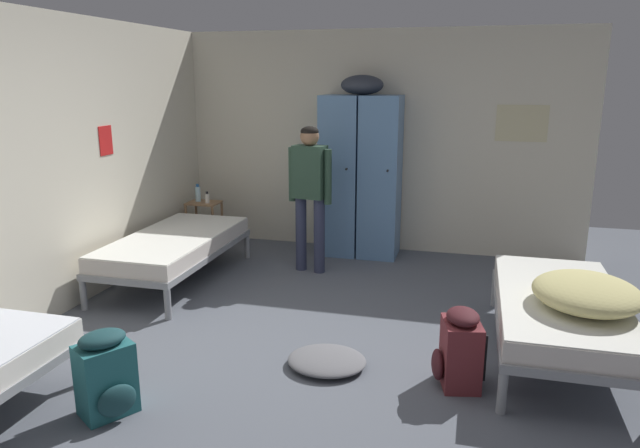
{
  "coord_description": "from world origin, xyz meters",
  "views": [
    {
      "loc": [
        1.11,
        -3.9,
        2.04
      ],
      "look_at": [
        0.0,
        0.3,
        0.95
      ],
      "focal_mm": 32.8,
      "sensor_mm": 36.0,
      "label": 1
    }
  ],
  "objects_px": {
    "bedding_heap": "(586,292)",
    "water_bottle": "(198,194)",
    "bed_right": "(559,308)",
    "clothes_pile_grey": "(327,360)",
    "backpack_teal": "(106,375)",
    "locker_bank": "(361,173)",
    "person_traveler": "(310,186)",
    "backpack_maroon": "(459,350)",
    "lotion_bottle": "(207,198)",
    "bed_left_rear": "(174,245)",
    "shelf_unit": "(204,220)"
  },
  "relations": [
    {
      "from": "person_traveler",
      "to": "lotion_bottle",
      "type": "bearing_deg",
      "value": 160.49
    },
    {
      "from": "bed_right",
      "to": "water_bottle",
      "type": "distance_m",
      "value": 4.41
    },
    {
      "from": "water_bottle",
      "to": "lotion_bottle",
      "type": "relative_size",
      "value": 1.54
    },
    {
      "from": "bed_right",
      "to": "clothes_pile_grey",
      "type": "height_order",
      "value": "bed_right"
    },
    {
      "from": "person_traveler",
      "to": "bed_left_rear",
      "type": "bearing_deg",
      "value": -151.94
    },
    {
      "from": "person_traveler",
      "to": "backpack_teal",
      "type": "relative_size",
      "value": 2.83
    },
    {
      "from": "shelf_unit",
      "to": "lotion_bottle",
      "type": "distance_m",
      "value": 0.3
    },
    {
      "from": "lotion_bottle",
      "to": "backpack_teal",
      "type": "distance_m",
      "value": 3.66
    },
    {
      "from": "locker_bank",
      "to": "backpack_teal",
      "type": "xyz_separation_m",
      "value": [
        -0.85,
        -3.78,
        -0.71
      ]
    },
    {
      "from": "backpack_maroon",
      "to": "clothes_pile_grey",
      "type": "distance_m",
      "value": 0.95
    },
    {
      "from": "bed_left_rear",
      "to": "bed_right",
      "type": "bearing_deg",
      "value": -12.37
    },
    {
      "from": "water_bottle",
      "to": "clothes_pile_grey",
      "type": "distance_m",
      "value": 3.54
    },
    {
      "from": "bedding_heap",
      "to": "water_bottle",
      "type": "relative_size",
      "value": 3.82
    },
    {
      "from": "bed_left_rear",
      "to": "backpack_maroon",
      "type": "relative_size",
      "value": 3.45
    },
    {
      "from": "bed_right",
      "to": "locker_bank",
      "type": "bearing_deg",
      "value": 130.99
    },
    {
      "from": "bedding_heap",
      "to": "backpack_maroon",
      "type": "distance_m",
      "value": 0.99
    },
    {
      "from": "bed_left_rear",
      "to": "bedding_heap",
      "type": "height_order",
      "value": "bedding_heap"
    },
    {
      "from": "lotion_bottle",
      "to": "backpack_teal",
      "type": "height_order",
      "value": "lotion_bottle"
    },
    {
      "from": "person_traveler",
      "to": "water_bottle",
      "type": "bearing_deg",
      "value": 160.27
    },
    {
      "from": "bed_right",
      "to": "bedding_heap",
      "type": "xyz_separation_m",
      "value": [
        0.13,
        -0.21,
        0.22
      ]
    },
    {
      "from": "locker_bank",
      "to": "backpack_teal",
      "type": "bearing_deg",
      "value": -102.67
    },
    {
      "from": "backpack_teal",
      "to": "clothes_pile_grey",
      "type": "height_order",
      "value": "backpack_teal"
    },
    {
      "from": "backpack_teal",
      "to": "clothes_pile_grey",
      "type": "xyz_separation_m",
      "value": [
        1.17,
        0.94,
        -0.21
      ]
    },
    {
      "from": "lotion_bottle",
      "to": "backpack_maroon",
      "type": "bearing_deg",
      "value": -40.21
    },
    {
      "from": "bed_right",
      "to": "backpack_maroon",
      "type": "distance_m",
      "value": 0.95
    },
    {
      "from": "shelf_unit",
      "to": "bed_right",
      "type": "distance_m",
      "value": 4.32
    },
    {
      "from": "bed_right",
      "to": "bedding_heap",
      "type": "distance_m",
      "value": 0.33
    },
    {
      "from": "person_traveler",
      "to": "backpack_teal",
      "type": "height_order",
      "value": "person_traveler"
    },
    {
      "from": "locker_bank",
      "to": "shelf_unit",
      "type": "bearing_deg",
      "value": -173.08
    },
    {
      "from": "bedding_heap",
      "to": "person_traveler",
      "type": "distance_m",
      "value": 2.99
    },
    {
      "from": "bedding_heap",
      "to": "locker_bank",
      "type": "bearing_deg",
      "value": 130.28
    },
    {
      "from": "locker_bank",
      "to": "bedding_heap",
      "type": "bearing_deg",
      "value": -49.72
    },
    {
      "from": "backpack_maroon",
      "to": "backpack_teal",
      "type": "height_order",
      "value": "same"
    },
    {
      "from": "bed_left_rear",
      "to": "person_traveler",
      "type": "height_order",
      "value": "person_traveler"
    },
    {
      "from": "bed_right",
      "to": "shelf_unit",
      "type": "bearing_deg",
      "value": 152.43
    },
    {
      "from": "bed_right",
      "to": "person_traveler",
      "type": "distance_m",
      "value": 2.8
    },
    {
      "from": "lotion_bottle",
      "to": "water_bottle",
      "type": "bearing_deg",
      "value": 158.2
    },
    {
      "from": "clothes_pile_grey",
      "to": "water_bottle",
      "type": "bearing_deg",
      "value": 131.04
    },
    {
      "from": "backpack_teal",
      "to": "bedding_heap",
      "type": "bearing_deg",
      "value": 24.58
    },
    {
      "from": "backpack_teal",
      "to": "lotion_bottle",
      "type": "bearing_deg",
      "value": 105.51
    },
    {
      "from": "shelf_unit",
      "to": "backpack_teal",
      "type": "xyz_separation_m",
      "value": [
        1.04,
        -3.55,
        -0.09
      ]
    },
    {
      "from": "bed_left_rear",
      "to": "water_bottle",
      "type": "height_order",
      "value": "water_bottle"
    },
    {
      "from": "shelf_unit",
      "to": "water_bottle",
      "type": "height_order",
      "value": "water_bottle"
    },
    {
      "from": "bed_left_rear",
      "to": "water_bottle",
      "type": "xyz_separation_m",
      "value": [
        -0.33,
        1.23,
        0.29
      ]
    },
    {
      "from": "backpack_maroon",
      "to": "locker_bank",
      "type": "bearing_deg",
      "value": 113.48
    },
    {
      "from": "locker_bank",
      "to": "bed_left_rear",
      "type": "relative_size",
      "value": 1.09
    },
    {
      "from": "shelf_unit",
      "to": "backpack_teal",
      "type": "height_order",
      "value": "shelf_unit"
    },
    {
      "from": "bedding_heap",
      "to": "shelf_unit",
      "type": "bearing_deg",
      "value": 150.82
    },
    {
      "from": "backpack_maroon",
      "to": "backpack_teal",
      "type": "xyz_separation_m",
      "value": [
        -2.09,
        -0.92,
        0.0
      ]
    },
    {
      "from": "lotion_bottle",
      "to": "backpack_maroon",
      "type": "distance_m",
      "value": 4.03
    }
  ]
}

